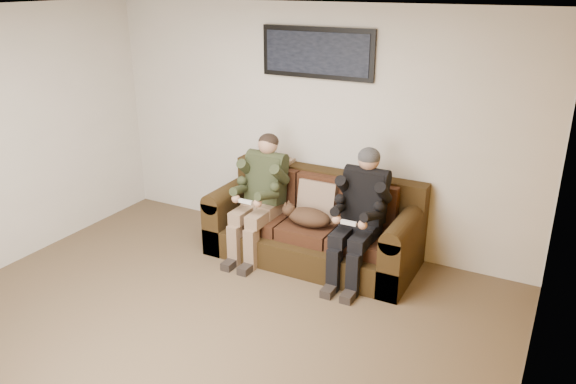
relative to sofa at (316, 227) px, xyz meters
The scene contains 12 objects.
floor 1.88m from the sofa, 98.08° to the right, with size 5.00×5.00×0.00m, color brown.
ceiling 2.92m from the sofa, 98.08° to the right, with size 5.00×5.00×0.00m, color silver.
wall_back 1.08m from the sofa, 121.61° to the left, with size 5.00×5.00×0.00m, color beige.
wall_right 3.05m from the sofa, 39.21° to the right, with size 4.50×4.50×0.00m, color beige.
accent_wall_right 3.04m from the sofa, 39.34° to the right, with size 4.50×4.50×0.00m, color #A56A10.
sofa is the anchor object (origin of this frame).
throw_pillow 0.30m from the sofa, 90.00° to the left, with size 0.42×0.12×0.40m, color #8B705B.
throw_blanket 0.91m from the sofa, 157.48° to the left, with size 0.45×0.22×0.08m, color tan.
person_left 0.71m from the sofa, 162.00° to the right, with size 0.51×0.87×1.29m.
person_right 0.71m from the sofa, 17.97° to the right, with size 0.51×0.86×1.30m.
cat 0.29m from the sofa, 89.79° to the right, with size 0.66×0.26×0.24m.
framed_poster 1.82m from the sofa, 117.27° to the left, with size 1.25×0.05×0.52m.
Camera 1 is at (2.55, -3.12, 2.83)m, focal length 35.00 mm.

